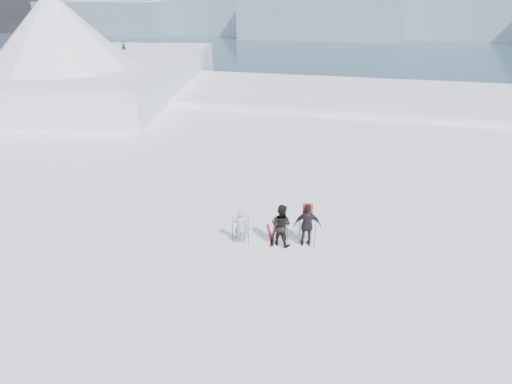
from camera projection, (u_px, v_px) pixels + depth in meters
lake_basin at (334, 157)px, 42.70m from camera, size 820.00×820.00×71.62m
far_mountain_range at (392, 14)px, 406.98m from camera, size 770.00×110.00×53.00m
near_ridge at (104, 116)px, 46.42m from camera, size 31.37×35.68×25.62m
skier_grey at (241, 227)px, 15.72m from camera, size 0.60×0.44×1.49m
skier_dark at (281, 225)px, 15.57m from camera, size 1.00×0.87×1.76m
skier_pack at (307, 225)px, 15.51m from camera, size 1.12×0.62×1.80m
backpack at (309, 195)px, 15.21m from camera, size 0.42×0.28×0.59m
ski_poles at (276, 231)px, 15.62m from camera, size 3.24×0.60×1.34m
skis_loose at (272, 235)px, 16.51m from camera, size 0.64×1.70×0.03m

